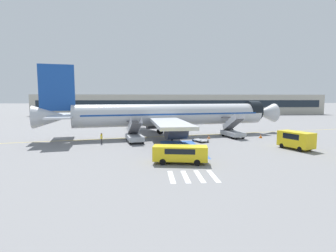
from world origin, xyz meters
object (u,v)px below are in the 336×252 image
boarding_stairs_aft (135,136)px  fuel_tanker (136,117)px  service_van_0 (180,153)px  airliner (169,115)px  ground_crew_0 (101,138)px  baggage_cart (200,140)px  ground_crew_2 (182,132)px  boarding_stairs_forward (233,132)px  service_van_2 (296,139)px  terminal_building (181,105)px  ground_crew_1 (172,134)px  traffic_cone_0 (261,136)px  traffic_cone_1 (209,137)px

boarding_stairs_aft → fuel_tanker: size_ratio=0.59×
fuel_tanker → service_van_0: size_ratio=1.65×
airliner → ground_crew_0: (-10.42, -7.02, -2.80)m
airliner → baggage_cart: airliner is taller
ground_crew_2 → boarding_stairs_forward: bearing=56.3°
service_van_0 → ground_crew_0: (-10.01, 12.14, -0.18)m
fuel_tanker → service_van_2: bearing=-66.6°
fuel_tanker → service_van_2: 41.72m
boarding_stairs_forward → ground_crew_0: size_ratio=3.43×
service_van_2 → terminal_building: (-5.66, 74.95, 2.64)m
ground_crew_2 → terminal_building: 65.01m
fuel_tanker → ground_crew_2: fuel_tanker is taller
ground_crew_0 → ground_crew_1: ground_crew_1 is taller
ground_crew_1 → terminal_building: size_ratio=0.02×
fuel_tanker → ground_crew_1: size_ratio=5.07×
ground_crew_0 → terminal_building: (20.25, 69.08, 3.09)m
service_van_2 → service_van_0: bearing=180.0°
baggage_cart → service_van_0: bearing=46.8°
boarding_stairs_aft → traffic_cone_0: bearing=-5.1°
baggage_cart → ground_crew_1: size_ratio=1.61×
ground_crew_2 → traffic_cone_0: bearing=51.8°
traffic_cone_1 → service_van_0: bearing=-112.7°
boarding_stairs_forward → ground_crew_1: boarding_stairs_forward is taller
boarding_stairs_aft → ground_crew_2: size_ratio=3.07×
ground_crew_0 → ground_crew_1: (10.46, 2.26, 0.16)m
service_van_0 → ground_crew_1: size_ratio=3.06×
airliner → traffic_cone_0: (15.09, -3.15, -3.40)m
airliner → boarding_stairs_aft: size_ratio=7.75×
ground_crew_1 → ground_crew_2: ground_crew_1 is taller
service_van_0 → terminal_building: 81.92m
service_van_0 → ground_crew_2: (2.41, 16.75, -0.06)m
baggage_cart → service_van_2: bearing=126.0°
terminal_building → traffic_cone_1: bearing=-93.1°
traffic_cone_1 → terminal_building: terminal_building is taller
ground_crew_2 → service_van_0: bearing=-43.1°
fuel_tanker → boarding_stairs_aft: bearing=-96.7°
ground_crew_0 → service_van_0: bearing=-139.0°
airliner → traffic_cone_1: bearing=50.7°
boarding_stairs_aft → traffic_cone_0: (20.80, 2.58, -0.66)m
service_van_0 → airliner: bearing=7.9°
airliner → service_van_2: (15.50, -12.88, -2.35)m
traffic_cone_0 → boarding_stairs_forward: bearing=168.4°
boarding_stairs_aft → fuel_tanker: bearing=80.2°
boarding_stairs_forward → baggage_cart: 7.52m
service_van_2 → ground_crew_1: service_van_2 is taller
ground_crew_0 → ground_crew_2: 13.24m
service_van_2 → airliner: bearing=118.7°
fuel_tanker → terminal_building: terminal_building is taller
fuel_tanker → ground_crew_1: (6.88, -27.11, -0.69)m
boarding_stairs_forward → traffic_cone_0: bearing=-23.8°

